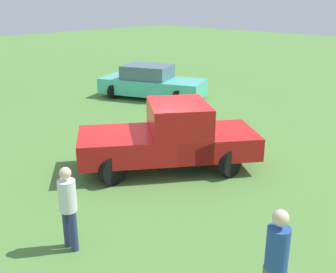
% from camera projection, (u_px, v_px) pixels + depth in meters
% --- Properties ---
extents(ground_plane, '(80.00, 80.00, 0.00)m').
position_uv_depth(ground_plane, '(171.00, 165.00, 11.23)').
color(ground_plane, '#54843D').
extents(pickup_truck, '(4.81, 4.26, 1.80)m').
position_uv_depth(pickup_truck, '(172.00, 135.00, 10.75)').
color(pickup_truck, black).
rests_on(pickup_truck, ground_plane).
extents(sedan_near, '(3.46, 5.02, 1.48)m').
position_uv_depth(sedan_near, '(151.00, 83.00, 18.40)').
color(sedan_near, black).
rests_on(sedan_near, ground_plane).
extents(person_bystander, '(0.43, 0.43, 1.74)m').
position_uv_depth(person_bystander, '(276.00, 259.00, 5.61)').
color(person_bystander, '#7A6B51').
rests_on(person_bystander, ground_plane).
extents(person_visitor, '(0.34, 0.34, 1.62)m').
position_uv_depth(person_visitor, '(68.00, 204.00, 7.24)').
color(person_visitor, navy).
rests_on(person_visitor, ground_plane).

